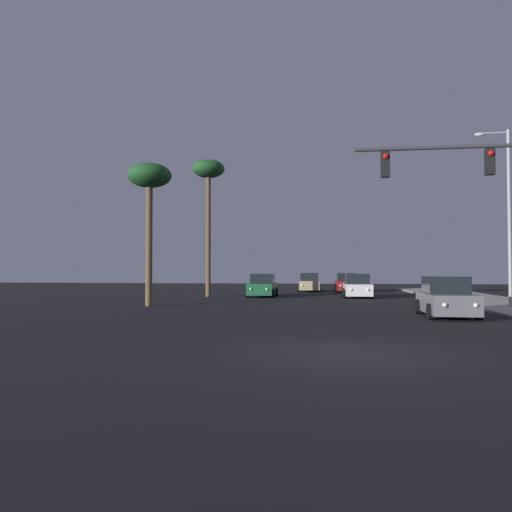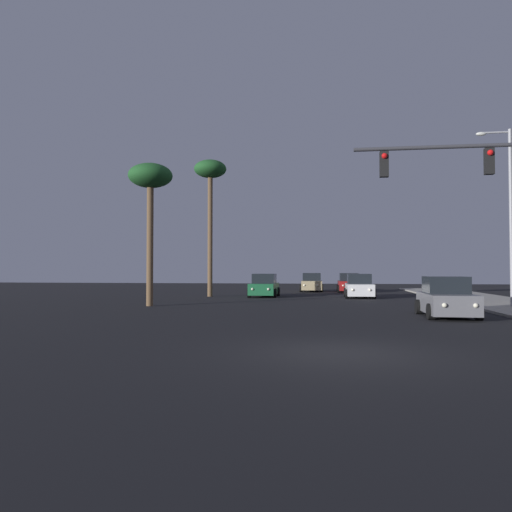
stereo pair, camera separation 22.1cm
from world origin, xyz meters
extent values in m
plane|color=black|center=(0.00, 0.00, 0.00)|extent=(120.00, 120.00, 0.00)
cube|color=silver|center=(1.95, 23.94, 0.58)|extent=(1.82, 4.21, 0.80)
cube|color=black|center=(1.95, 24.09, 1.33)|extent=(1.61, 2.01, 0.70)
cylinder|color=black|center=(1.05, 22.64, 0.32)|extent=(0.24, 0.64, 0.64)
cylinder|color=black|center=(2.85, 22.64, 0.32)|extent=(0.24, 0.64, 0.64)
cylinder|color=black|center=(1.05, 25.24, 0.32)|extent=(0.24, 0.64, 0.64)
cylinder|color=black|center=(2.85, 25.24, 0.32)|extent=(0.24, 0.64, 0.64)
sphere|color=#F2EACC|center=(1.39, 21.82, 0.63)|extent=(0.18, 0.18, 0.18)
sphere|color=#F2EACC|center=(2.50, 21.82, 0.63)|extent=(0.18, 0.18, 0.18)
cube|color=slate|center=(4.59, 9.66, 0.58)|extent=(1.90, 4.24, 0.80)
cube|color=black|center=(4.59, 9.81, 1.33)|extent=(1.65, 2.04, 0.70)
cylinder|color=black|center=(3.69, 8.36, 0.32)|extent=(0.24, 0.64, 0.64)
cylinder|color=black|center=(5.49, 8.36, 0.32)|extent=(0.24, 0.64, 0.64)
cylinder|color=black|center=(3.69, 10.96, 0.32)|extent=(0.24, 0.64, 0.64)
cylinder|color=black|center=(5.49, 10.96, 0.32)|extent=(0.24, 0.64, 0.64)
sphere|color=#F2EACC|center=(4.03, 7.54, 0.63)|extent=(0.18, 0.18, 0.18)
sphere|color=#F2EACC|center=(5.15, 7.54, 0.63)|extent=(0.18, 0.18, 0.18)
cube|color=#195933|center=(-4.86, 24.26, 0.58)|extent=(1.80, 4.20, 0.80)
cube|color=black|center=(-4.86, 24.41, 1.33)|extent=(1.60, 2.00, 0.70)
cylinder|color=black|center=(-5.76, 22.96, 0.32)|extent=(0.24, 0.64, 0.64)
cylinder|color=black|center=(-3.96, 22.96, 0.32)|extent=(0.24, 0.64, 0.64)
cylinder|color=black|center=(-5.76, 25.57, 0.32)|extent=(0.24, 0.64, 0.64)
cylinder|color=black|center=(-3.96, 25.57, 0.32)|extent=(0.24, 0.64, 0.64)
sphere|color=#F2EACC|center=(-5.42, 22.14, 0.63)|extent=(0.18, 0.18, 0.18)
sphere|color=#F2EACC|center=(-4.31, 22.14, 0.63)|extent=(0.18, 0.18, 0.18)
cube|color=maroon|center=(1.62, 33.05, 0.58)|extent=(1.88, 4.23, 0.80)
cube|color=black|center=(1.62, 33.20, 1.33)|extent=(1.64, 2.03, 0.70)
cylinder|color=black|center=(0.72, 31.74, 0.32)|extent=(0.24, 0.64, 0.64)
cylinder|color=black|center=(2.52, 31.74, 0.32)|extent=(0.24, 0.64, 0.64)
cylinder|color=black|center=(0.72, 34.35, 0.32)|extent=(0.24, 0.64, 0.64)
cylinder|color=black|center=(2.52, 34.35, 0.32)|extent=(0.24, 0.64, 0.64)
sphere|color=#F2EACC|center=(1.06, 30.93, 0.63)|extent=(0.18, 0.18, 0.18)
sphere|color=#F2EACC|center=(2.18, 30.93, 0.63)|extent=(0.18, 0.18, 0.18)
cube|color=tan|center=(-1.68, 33.62, 0.58)|extent=(1.92, 4.25, 0.80)
cube|color=black|center=(-1.68, 33.77, 1.33)|extent=(1.66, 2.04, 0.70)
cylinder|color=black|center=(-2.58, 32.31, 0.32)|extent=(0.24, 0.64, 0.64)
cylinder|color=black|center=(-0.78, 32.31, 0.32)|extent=(0.24, 0.64, 0.64)
cylinder|color=black|center=(-2.58, 34.92, 0.32)|extent=(0.24, 0.64, 0.64)
cylinder|color=black|center=(-0.78, 34.92, 0.32)|extent=(0.24, 0.64, 0.64)
sphere|color=#F2EACC|center=(-2.23, 31.50, 0.63)|extent=(0.18, 0.18, 0.18)
sphere|color=#F2EACC|center=(-1.12, 31.50, 0.63)|extent=(0.18, 0.18, 0.18)
cylinder|color=#38383D|center=(4.14, 5.94, 6.22)|extent=(7.02, 0.14, 0.14)
cube|color=black|center=(5.19, 5.94, 5.67)|extent=(0.30, 0.24, 0.90)
sphere|color=red|center=(5.19, 5.80, 5.94)|extent=(0.20, 0.20, 0.20)
cube|color=black|center=(1.68, 5.94, 5.67)|extent=(0.30, 0.24, 0.90)
sphere|color=red|center=(1.68, 5.80, 5.94)|extent=(0.20, 0.20, 0.20)
cylinder|color=#99999E|center=(8.92, 14.72, 4.62)|extent=(0.18, 0.18, 9.00)
cylinder|color=#99999E|center=(8.22, 14.72, 8.97)|extent=(1.40, 0.10, 0.10)
ellipsoid|color=silver|center=(7.52, 14.72, 8.92)|extent=(0.50, 0.24, 0.20)
cylinder|color=brown|center=(-8.86, 24.00, 4.49)|extent=(0.36, 0.36, 8.98)
ellipsoid|color=#1E5123|center=(-8.86, 24.00, 9.46)|extent=(2.40, 2.40, 1.32)
cylinder|color=brown|center=(-9.84, 14.00, 3.31)|extent=(0.36, 0.36, 6.62)
ellipsoid|color=#1E5123|center=(-9.84, 14.00, 7.10)|extent=(2.40, 2.40, 1.32)
camera|label=1|loc=(-0.56, -12.00, 1.95)|focal=35.00mm
camera|label=2|loc=(-0.35, -11.97, 1.95)|focal=35.00mm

